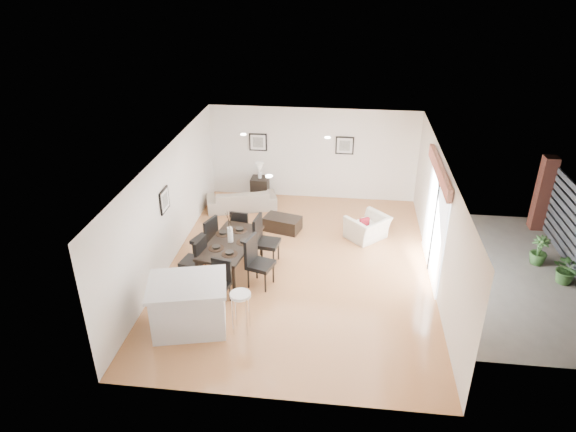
# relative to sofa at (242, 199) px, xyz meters

# --- Properties ---
(ground) EXTENTS (8.00, 8.00, 0.00)m
(ground) POSITION_rel_sofa_xyz_m (1.93, -2.93, -0.28)
(ground) COLOR #B07748
(ground) RESTS_ON ground
(wall_back) EXTENTS (6.00, 0.04, 2.70)m
(wall_back) POSITION_rel_sofa_xyz_m (1.93, 1.07, 1.07)
(wall_back) COLOR white
(wall_back) RESTS_ON ground
(wall_front) EXTENTS (6.00, 0.04, 2.70)m
(wall_front) POSITION_rel_sofa_xyz_m (1.93, -6.93, 1.07)
(wall_front) COLOR white
(wall_front) RESTS_ON ground
(wall_left) EXTENTS (0.04, 8.00, 2.70)m
(wall_left) POSITION_rel_sofa_xyz_m (-1.07, -2.93, 1.07)
(wall_left) COLOR white
(wall_left) RESTS_ON ground
(wall_right) EXTENTS (0.04, 8.00, 2.70)m
(wall_right) POSITION_rel_sofa_xyz_m (4.93, -2.93, 1.07)
(wall_right) COLOR white
(wall_right) RESTS_ON ground
(ceiling) EXTENTS (6.00, 8.00, 0.02)m
(ceiling) POSITION_rel_sofa_xyz_m (1.93, -2.93, 2.42)
(ceiling) COLOR white
(ceiling) RESTS_ON wall_back
(sofa) EXTENTS (2.08, 1.29, 0.57)m
(sofa) POSITION_rel_sofa_xyz_m (0.00, 0.00, 0.00)
(sofa) COLOR gray
(sofa) RESTS_ON ground
(armchair) EXTENTS (1.27, 1.26, 0.62)m
(armchair) POSITION_rel_sofa_xyz_m (3.52, -1.34, 0.03)
(armchair) COLOR beige
(armchair) RESTS_ON ground
(courtyard_plant_a) EXTENTS (0.77, 0.72, 0.71)m
(courtyard_plant_a) POSITION_rel_sofa_xyz_m (7.83, -2.84, 0.07)
(courtyard_plant_a) COLOR #38622A
(courtyard_plant_a) RESTS_ON ground
(courtyard_plant_b) EXTENTS (0.50, 0.50, 0.70)m
(courtyard_plant_b) POSITION_rel_sofa_xyz_m (7.45, -2.09, 0.07)
(courtyard_plant_b) COLOR #38622A
(courtyard_plant_b) RESTS_ON ground
(dining_table) EXTENTS (1.24, 2.01, 0.78)m
(dining_table) POSITION_rel_sofa_xyz_m (0.43, -3.26, 0.42)
(dining_table) COLOR black
(dining_table) RESTS_ON ground
(dining_chair_wnear) EXTENTS (0.58, 0.58, 1.08)m
(dining_chair_wnear) POSITION_rel_sofa_xyz_m (-0.23, -3.75, 0.32)
(dining_chair_wnear) COLOR black
(dining_chair_wnear) RESTS_ON ground
(dining_chair_wfar) EXTENTS (0.64, 0.64, 1.11)m
(dining_chair_wfar) POSITION_rel_sofa_xyz_m (-0.23, -2.83, 0.34)
(dining_chair_wfar) COLOR black
(dining_chair_wfar) RESTS_ON ground
(dining_chair_enear) EXTENTS (0.64, 0.64, 1.15)m
(dining_chair_enear) POSITION_rel_sofa_xyz_m (1.09, -3.70, 0.36)
(dining_chair_enear) COLOR black
(dining_chair_enear) RESTS_ON ground
(dining_chair_efar) EXTENTS (0.59, 0.59, 1.17)m
(dining_chair_efar) POSITION_rel_sofa_xyz_m (1.08, -2.78, 0.37)
(dining_chair_efar) COLOR black
(dining_chair_efar) RESTS_ON ground
(dining_chair_head) EXTENTS (0.52, 0.52, 0.97)m
(dining_chair_head) POSITION_rel_sofa_xyz_m (0.45, -4.43, 0.26)
(dining_chair_head) COLOR black
(dining_chair_head) RESTS_ON ground
(dining_chair_foot) EXTENTS (0.49, 0.49, 0.98)m
(dining_chair_foot) POSITION_rel_sofa_xyz_m (0.42, -2.10, 0.26)
(dining_chair_foot) COLOR black
(dining_chair_foot) RESTS_ON ground
(vase) EXTENTS (0.90, 1.41, 0.74)m
(vase) POSITION_rel_sofa_xyz_m (0.43, -3.26, 0.78)
(vase) COLOR white
(vase) RESTS_ON dining_table
(coffee_table) EXTENTS (1.04, 0.78, 0.37)m
(coffee_table) POSITION_rel_sofa_xyz_m (1.32, -1.14, -0.10)
(coffee_table) COLOR black
(coffee_table) RESTS_ON ground
(side_table) EXTENTS (0.51, 0.51, 0.67)m
(side_table) POSITION_rel_sofa_xyz_m (0.41, 0.72, 0.05)
(side_table) COLOR black
(side_table) RESTS_ON ground
(table_lamp) EXTENTS (0.24, 0.24, 0.46)m
(table_lamp) POSITION_rel_sofa_xyz_m (0.41, 0.72, 0.69)
(table_lamp) COLOR white
(table_lamp) RESTS_ON side_table
(cushion) EXTENTS (0.26, 0.20, 0.26)m
(cushion) POSITION_rel_sofa_xyz_m (3.43, -1.43, 0.20)
(cushion) COLOR maroon
(cushion) RESTS_ON armchair
(kitchen_island) EXTENTS (1.68, 1.44, 1.02)m
(kitchen_island) POSITION_rel_sofa_xyz_m (0.06, -5.30, 0.23)
(kitchen_island) COLOR silver
(kitchen_island) RESTS_ON ground
(bar_stool) EXTENTS (0.40, 0.40, 0.87)m
(bar_stool) POSITION_rel_sofa_xyz_m (1.07, -5.30, 0.46)
(bar_stool) COLOR white
(bar_stool) RESTS_ON ground
(framed_print_back_left) EXTENTS (0.52, 0.04, 0.52)m
(framed_print_back_left) POSITION_rel_sofa_xyz_m (0.33, 1.04, 1.37)
(framed_print_back_left) COLOR black
(framed_print_back_left) RESTS_ON wall_back
(framed_print_back_right) EXTENTS (0.52, 0.04, 0.52)m
(framed_print_back_right) POSITION_rel_sofa_xyz_m (2.83, 1.04, 1.37)
(framed_print_back_right) COLOR black
(framed_print_back_right) RESTS_ON wall_back
(framed_print_left_wall) EXTENTS (0.04, 0.52, 0.52)m
(framed_print_left_wall) POSITION_rel_sofa_xyz_m (-1.04, -3.13, 1.37)
(framed_print_left_wall) COLOR black
(framed_print_left_wall) RESTS_ON wall_left
(sliding_door) EXTENTS (0.12, 2.70, 2.57)m
(sliding_door) POSITION_rel_sofa_xyz_m (4.88, -2.63, 1.38)
(sliding_door) COLOR white
(sliding_door) RESTS_ON wall_right
(courtyard) EXTENTS (6.00, 6.00, 2.00)m
(courtyard) POSITION_rel_sofa_xyz_m (8.09, -2.06, 0.64)
(courtyard) COLOR gray
(courtyard) RESTS_ON ground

